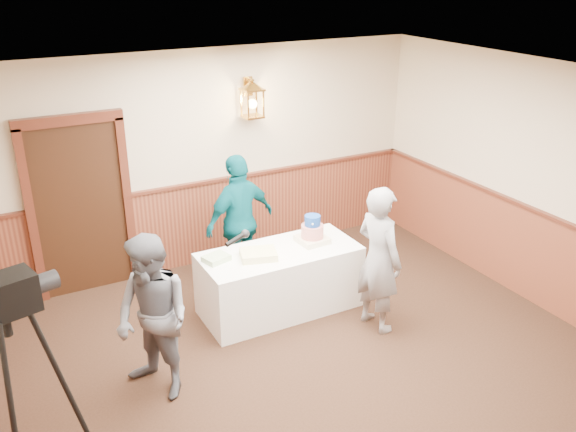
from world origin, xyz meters
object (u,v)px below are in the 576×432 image
at_px(interviewer, 153,318).
at_px(sheet_cake_yellow, 258,254).
at_px(display_table, 280,280).
at_px(tiered_cake, 312,232).
at_px(baker, 379,259).
at_px(tv_camera_rig, 23,405).
at_px(sheet_cake_green, 216,258).
at_px(assistant_p, 240,221).

bearing_deg(interviewer, sheet_cake_yellow, 92.31).
height_order(display_table, interviewer, interviewer).
bearing_deg(interviewer, tiered_cake, 85.41).
relative_size(interviewer, baker, 0.97).
distance_m(display_table, tv_camera_rig, 3.24).
height_order(sheet_cake_green, baker, baker).
distance_m(interviewer, baker, 2.45).
bearing_deg(display_table, interviewer, -155.36).
distance_m(tiered_cake, sheet_cake_yellow, 0.73).
bearing_deg(tiered_cake, display_table, -176.33).
distance_m(assistant_p, tv_camera_rig, 3.54).
xyz_separation_m(display_table, sheet_cake_yellow, (-0.28, -0.04, 0.41)).
xyz_separation_m(tiered_cake, tv_camera_rig, (-3.28, -1.52, -0.05)).
distance_m(tiered_cake, interviewer, 2.26).
bearing_deg(assistant_p, baker, 104.52).
height_order(sheet_cake_green, tv_camera_rig, tv_camera_rig).
bearing_deg(sheet_cake_green, baker, -31.34).
xyz_separation_m(sheet_cake_green, baker, (1.49, -0.91, 0.04)).
relative_size(display_table, assistant_p, 1.07).
bearing_deg(baker, sheet_cake_green, 49.96).
distance_m(sheet_cake_green, tv_camera_rig, 2.66).
relative_size(tiered_cake, sheet_cake_green, 1.29).
relative_size(display_table, sheet_cake_yellow, 4.63).
height_order(interviewer, baker, baker).
xyz_separation_m(interviewer, assistant_p, (1.54, 1.56, 0.04)).
bearing_deg(sheet_cake_yellow, interviewer, -152.45).
xyz_separation_m(baker, tv_camera_rig, (-3.62, -0.69, 0.01)).
height_order(sheet_cake_yellow, assistant_p, assistant_p).
bearing_deg(display_table, tiered_cake, 3.67).
bearing_deg(tv_camera_rig, tiered_cake, 9.95).
bearing_deg(tv_camera_rig, display_table, 12.79).
height_order(tiered_cake, tv_camera_rig, tv_camera_rig).
relative_size(display_table, baker, 1.10).
bearing_deg(display_table, sheet_cake_green, 171.70).
height_order(sheet_cake_green, assistant_p, assistant_p).
xyz_separation_m(tiered_cake, sheet_cake_green, (-1.16, 0.08, -0.10)).
bearing_deg(sheet_cake_green, display_table, -8.30).
xyz_separation_m(tiered_cake, assistant_p, (-0.57, 0.76, -0.04)).
bearing_deg(sheet_cake_green, tv_camera_rig, -143.00).
bearing_deg(tiered_cake, assistant_p, 126.79).
distance_m(tiered_cake, tv_camera_rig, 3.62).
bearing_deg(tv_camera_rig, interviewer, 16.94).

